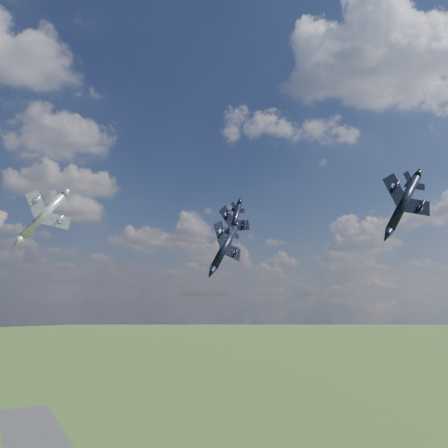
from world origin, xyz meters
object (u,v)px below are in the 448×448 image
jet_lead_navy (225,247)px  jet_high_navy (233,225)px  jet_left_silver (43,216)px  jet_right_navy (403,203)px

jet_lead_navy → jet_high_navy: (7.33, 9.07, 6.13)m
jet_high_navy → jet_left_silver: jet_high_navy is taller
jet_lead_navy → jet_high_navy: bearing=27.8°
jet_lead_navy → jet_right_navy: size_ratio=1.01×
jet_lead_navy → jet_left_silver: (-31.66, 6.26, 4.16)m
jet_high_navy → jet_right_navy: bearing=-85.6°
jet_right_navy → jet_high_navy: bearing=118.5°
jet_lead_navy → jet_right_navy: jet_right_navy is taller
jet_right_navy → jet_high_navy: size_ratio=1.07×
jet_high_navy → jet_left_silver: 39.14m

